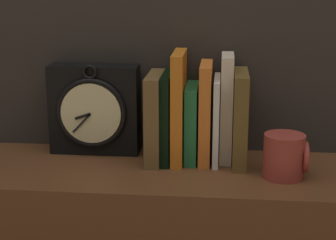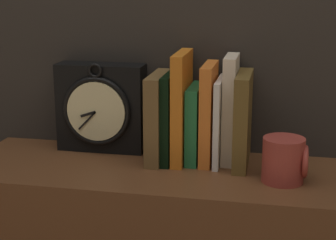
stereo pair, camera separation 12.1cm
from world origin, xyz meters
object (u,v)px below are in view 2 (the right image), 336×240
clock (101,108)px  book_slot4_orange (209,113)px  book_slot2_orange (182,107)px  book_slot7_brown (243,120)px  book_slot3_green (195,123)px  book_slot5_white (219,121)px  mug (285,160)px  book_slot0_brown (158,117)px  book_slot6_cream (230,109)px  book_slot1_black (170,117)px

clock → book_slot4_orange: book_slot4_orange is taller
clock → book_slot2_orange: (0.20, -0.03, 0.02)m
clock → book_slot7_brown: bearing=-6.4°
book_slot3_green → book_slot5_white: book_slot5_white is taller
book_slot2_orange → book_slot4_orange: size_ratio=1.11×
book_slot4_orange → mug: book_slot4_orange is taller
book_slot0_brown → book_slot5_white: size_ratio=1.03×
book_slot2_orange → book_slot7_brown: (0.14, -0.01, -0.02)m
book_slot0_brown → book_slot5_white: 0.14m
clock → book_slot5_white: bearing=-6.0°
book_slot3_green → book_slot6_cream: size_ratio=0.71×
book_slot4_orange → book_slot6_cream: size_ratio=0.92×
book_slot7_brown → book_slot4_orange: bearing=172.0°
book_slot0_brown → book_slot7_brown: 0.19m
book_slot7_brown → book_slot2_orange: bearing=177.8°
book_slot2_orange → book_slot5_white: 0.09m
book_slot5_white → mug: (0.15, -0.10, -0.05)m
clock → book_slot2_orange: size_ratio=0.88×
book_slot4_orange → clock: bearing=174.1°
book_slot0_brown → book_slot5_white: book_slot0_brown is taller
book_slot2_orange → mug: bearing=-22.0°
clock → mug: bearing=-16.3°
book_slot0_brown → book_slot4_orange: bearing=5.2°
mug → clock: bearing=163.7°
book_slot6_cream → mug: (0.13, -0.11, -0.07)m
book_slot1_black → book_slot3_green: bearing=7.7°
book_slot0_brown → book_slot7_brown: book_slot7_brown is taller
book_slot3_green → book_slot4_orange: book_slot4_orange is taller
book_slot6_cream → book_slot7_brown: size_ratio=1.17×
book_slot2_orange → mug: size_ratio=2.66×
book_slot1_black → book_slot7_brown: bearing=-1.7°
clock → book_slot5_white: (0.29, -0.03, -0.01)m
book_slot6_cream → book_slot7_brown: book_slot6_cream is taller
clock → book_slot4_orange: bearing=-5.9°
book_slot0_brown → book_slot7_brown: size_ratio=0.96×
book_slot2_orange → book_slot5_white: book_slot2_orange is taller
clock → book_slot7_brown: 0.35m
book_slot5_white → book_slot3_green: bearing=175.4°
book_slot1_black → book_slot2_orange: bearing=0.7°
book_slot1_black → book_slot6_cream: size_ratio=0.83×
book_slot4_orange → book_slot1_black: bearing=-176.0°
book_slot5_white → mug: bearing=-33.3°
book_slot1_black → book_slot3_green: 0.06m
book_slot2_orange → mug: (0.23, -0.09, -0.08)m
book_slot0_brown → book_slot2_orange: (0.05, 0.00, 0.02)m
book_slot0_brown → book_slot4_orange: 0.12m
book_slot7_brown → clock: bearing=173.6°
book_slot1_black → mug: 0.28m
book_slot2_orange → book_slot5_white: bearing=1.9°
book_slot2_orange → mug: book_slot2_orange is taller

